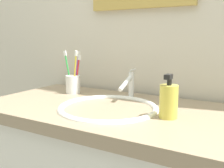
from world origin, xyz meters
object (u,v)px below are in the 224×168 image
(toothbrush_purple, at_px, (77,69))
(soap_dispenser, at_px, (169,101))
(toothbrush_red, at_px, (78,71))
(toothbrush_yellow, at_px, (75,69))
(faucet, at_px, (130,84))
(toothbrush_green, at_px, (68,69))
(toothbrush_cup, at_px, (73,84))

(toothbrush_purple, xyz_separation_m, soap_dispenser, (0.52, -0.18, -0.06))
(toothbrush_red, bearing_deg, soap_dispenser, -19.09)
(soap_dispenser, bearing_deg, toothbrush_yellow, 164.54)
(toothbrush_purple, bearing_deg, toothbrush_red, -27.23)
(faucet, xyz_separation_m, soap_dispenser, (0.24, -0.18, -0.01))
(toothbrush_green, relative_size, toothbrush_yellow, 0.99)
(soap_dispenser, bearing_deg, faucet, 142.07)
(toothbrush_cup, height_order, toothbrush_green, toothbrush_green)
(soap_dispenser, bearing_deg, toothbrush_green, 164.78)
(toothbrush_cup, bearing_deg, faucet, 6.06)
(toothbrush_green, xyz_separation_m, toothbrush_yellow, (0.05, -0.01, 0.00))
(toothbrush_cup, distance_m, toothbrush_red, 0.07)
(faucet, bearing_deg, toothbrush_red, -178.70)
(toothbrush_purple, relative_size, toothbrush_yellow, 0.97)
(toothbrush_green, height_order, toothbrush_yellow, toothbrush_yellow)
(toothbrush_yellow, height_order, toothbrush_red, toothbrush_yellow)
(toothbrush_purple, bearing_deg, faucet, 0.41)
(faucet, relative_size, toothbrush_yellow, 0.73)
(toothbrush_purple, distance_m, toothbrush_green, 0.04)
(toothbrush_cup, distance_m, toothbrush_green, 0.08)
(faucet, relative_size, soap_dispenser, 0.99)
(toothbrush_purple, distance_m, soap_dispenser, 0.56)
(toothbrush_cup, relative_size, toothbrush_yellow, 0.43)
(toothbrush_purple, xyz_separation_m, toothbrush_yellow, (0.02, -0.04, 0.00))
(toothbrush_cup, relative_size, soap_dispenser, 0.58)
(toothbrush_green, bearing_deg, toothbrush_cup, 7.36)
(toothbrush_red, height_order, soap_dispenser, toothbrush_red)
(toothbrush_purple, height_order, toothbrush_red, toothbrush_purple)
(toothbrush_purple, xyz_separation_m, toothbrush_green, (-0.03, -0.03, 0.00))
(faucet, xyz_separation_m, toothbrush_purple, (-0.29, -0.00, 0.05))
(faucet, height_order, toothbrush_red, toothbrush_red)
(toothbrush_red, bearing_deg, toothbrush_purple, 152.77)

